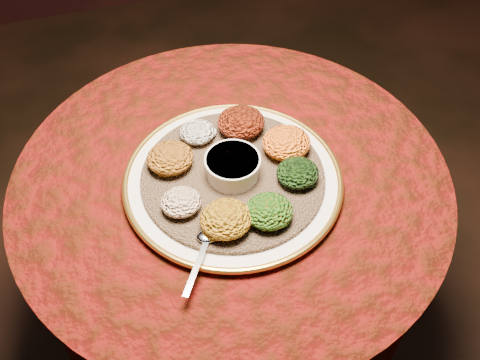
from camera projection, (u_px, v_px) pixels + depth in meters
name	position (u px, v px, depth m)	size (l,w,h in m)	color
table	(232.00, 222.00, 1.30)	(0.96, 0.96, 0.73)	black
platter	(233.00, 179.00, 1.14)	(0.56, 0.56, 0.02)	silver
injera	(233.00, 176.00, 1.13)	(0.39, 0.39, 0.01)	brown
stew_bowl	(233.00, 166.00, 1.11)	(0.12, 0.12, 0.05)	silver
spoon	(207.00, 239.00, 1.01)	(0.10, 0.14, 0.01)	silver
portion_ayib	(197.00, 132.00, 1.19)	(0.08, 0.07, 0.04)	white
portion_kitfo	(241.00, 122.00, 1.20)	(0.11, 0.10, 0.05)	black
portion_tikil	(286.00, 143.00, 1.15)	(0.11, 0.10, 0.05)	#B2760E
portion_gomen	(298.00, 173.00, 1.10)	(0.09, 0.08, 0.04)	black
portion_mixveg	(269.00, 211.00, 1.04)	(0.09, 0.09, 0.05)	#923709
portion_kik	(226.00, 219.00, 1.02)	(0.10, 0.10, 0.05)	#A3790E
portion_timatim	(181.00, 202.00, 1.06)	(0.08, 0.08, 0.04)	maroon
portion_shiro	(170.00, 158.00, 1.13)	(0.10, 0.09, 0.05)	#925011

